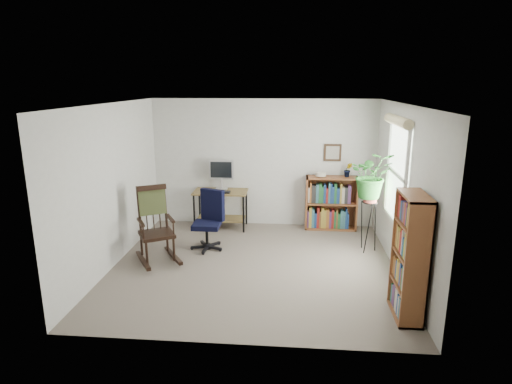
# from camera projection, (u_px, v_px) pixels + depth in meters

# --- Properties ---
(floor) EXTENTS (4.20, 4.00, 0.00)m
(floor) POSITION_uv_depth(u_px,v_px,m) (254.00, 266.00, 6.45)
(floor) COLOR slate
(floor) RESTS_ON ground
(ceiling) EXTENTS (4.20, 4.00, 0.00)m
(ceiling) POSITION_uv_depth(u_px,v_px,m) (253.00, 104.00, 5.85)
(ceiling) COLOR silver
(ceiling) RESTS_ON ground
(wall_back) EXTENTS (4.20, 0.00, 2.40)m
(wall_back) POSITION_uv_depth(u_px,v_px,m) (263.00, 163.00, 8.08)
(wall_back) COLOR silver
(wall_back) RESTS_ON ground
(wall_front) EXTENTS (4.20, 0.00, 2.40)m
(wall_front) POSITION_uv_depth(u_px,v_px,m) (235.00, 238.00, 4.22)
(wall_front) COLOR silver
(wall_front) RESTS_ON ground
(wall_left) EXTENTS (0.00, 4.00, 2.40)m
(wall_left) POSITION_uv_depth(u_px,v_px,m) (113.00, 186.00, 6.33)
(wall_left) COLOR silver
(wall_left) RESTS_ON ground
(wall_right) EXTENTS (0.00, 4.00, 2.40)m
(wall_right) POSITION_uv_depth(u_px,v_px,m) (403.00, 192.00, 5.98)
(wall_right) COLOR silver
(wall_right) RESTS_ON ground
(window) EXTENTS (0.12, 1.20, 1.50)m
(window) POSITION_uv_depth(u_px,v_px,m) (396.00, 174.00, 6.22)
(window) COLOR silver
(window) RESTS_ON wall_right
(desk) EXTENTS (1.00, 0.55, 0.72)m
(desk) POSITION_uv_depth(u_px,v_px,m) (221.00, 209.00, 8.07)
(desk) COLOR olive
(desk) RESTS_ON floor
(monitor) EXTENTS (0.46, 0.16, 0.56)m
(monitor) POSITION_uv_depth(u_px,v_px,m) (221.00, 175.00, 8.04)
(monitor) COLOR silver
(monitor) RESTS_ON desk
(keyboard) EXTENTS (0.40, 0.15, 0.02)m
(keyboard) POSITION_uv_depth(u_px,v_px,m) (219.00, 192.00, 7.86)
(keyboard) COLOR black
(keyboard) RESTS_ON desk
(office_chair) EXTENTS (0.70, 0.70, 1.00)m
(office_chair) POSITION_uv_depth(u_px,v_px,m) (206.00, 220.00, 6.99)
(office_chair) COLOR black
(office_chair) RESTS_ON floor
(rocking_chair) EXTENTS (1.04, 1.19, 1.18)m
(rocking_chair) POSITION_uv_depth(u_px,v_px,m) (156.00, 224.00, 6.50)
(rocking_chair) COLOR black
(rocking_chair) RESTS_ON floor
(low_bookshelf) EXTENTS (0.95, 0.32, 1.00)m
(low_bookshelf) POSITION_uv_depth(u_px,v_px,m) (331.00, 203.00, 7.97)
(low_bookshelf) COLOR brown
(low_bookshelf) RESTS_ON floor
(tall_bookshelf) EXTENTS (0.28, 0.65, 1.49)m
(tall_bookshelf) POSITION_uv_depth(u_px,v_px,m) (410.00, 257.00, 4.91)
(tall_bookshelf) COLOR brown
(tall_bookshelf) RESTS_ON floor
(plant_stand) EXTENTS (0.32, 0.32, 0.97)m
(plant_stand) POSITION_uv_depth(u_px,v_px,m) (369.00, 222.00, 6.92)
(plant_stand) COLOR black
(plant_stand) RESTS_ON floor
(spider_plant) EXTENTS (1.69, 1.88, 1.46)m
(spider_plant) POSITION_uv_depth(u_px,v_px,m) (373.00, 152.00, 6.63)
(spider_plant) COLOR #226021
(spider_plant) RESTS_ON plant_stand
(potted_plant_small) EXTENTS (0.13, 0.24, 0.11)m
(potted_plant_small) POSITION_uv_depth(u_px,v_px,m) (348.00, 174.00, 7.82)
(potted_plant_small) COLOR #226021
(potted_plant_small) RESTS_ON low_bookshelf
(framed_picture) EXTENTS (0.32, 0.04, 0.32)m
(framed_picture) POSITION_uv_depth(u_px,v_px,m) (333.00, 153.00, 7.89)
(framed_picture) COLOR black
(framed_picture) RESTS_ON wall_back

